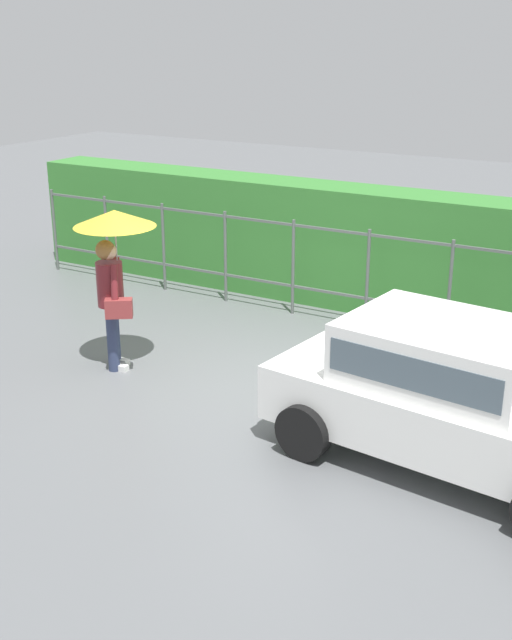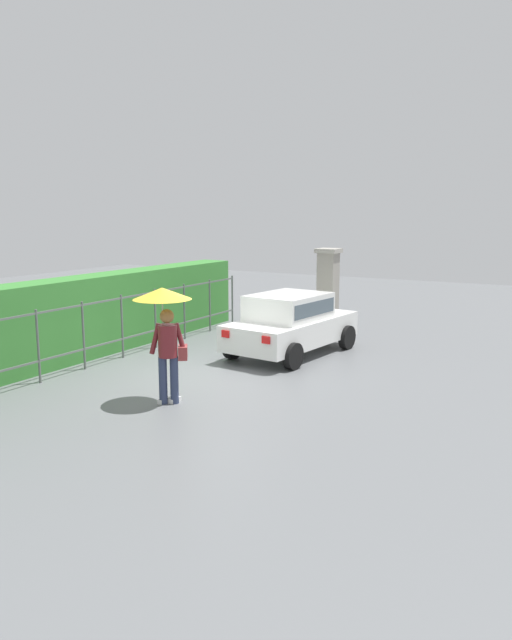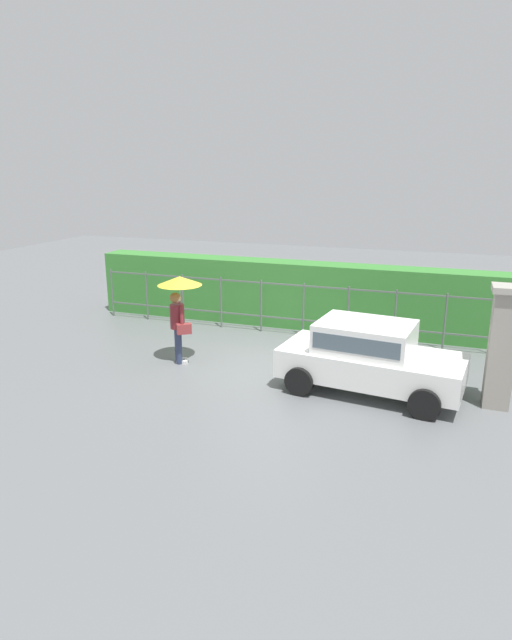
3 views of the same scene
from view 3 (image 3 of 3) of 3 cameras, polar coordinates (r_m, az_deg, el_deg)
The scene contains 6 objects.
ground_plane at distance 12.83m, azimuth 1.19°, elevation -4.82°, with size 40.00×40.00×0.00m, color slate.
car at distance 11.37m, azimuth 11.84°, elevation -3.60°, with size 3.89×2.21×1.48m.
pedestrian at distance 12.74m, azimuth -8.17°, elevation 2.32°, with size 1.04×1.04×2.09m.
gate_pillar at distance 11.31m, azimuth 24.63°, elevation -2.52°, with size 0.60×0.60×2.42m.
fence_section at distance 15.04m, azimuth 2.78°, elevation 1.59°, with size 11.17×0.05×1.50m.
hedge_row at distance 15.85m, azimuth 3.73°, elevation 2.78°, with size 12.12×0.90×1.90m, color #387F33.
Camera 3 is at (3.78, -11.39, 4.52)m, focal length 30.18 mm.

